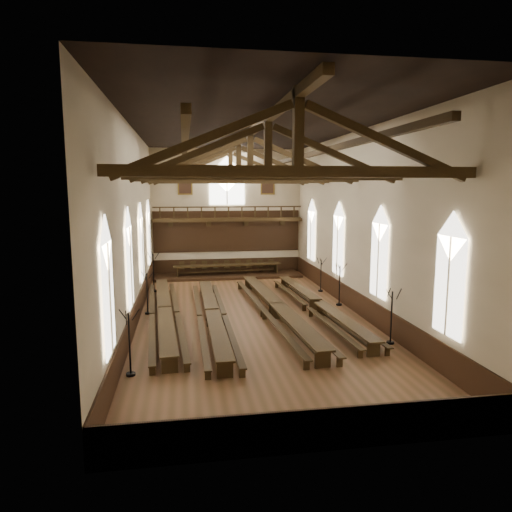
{
  "coord_description": "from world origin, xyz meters",
  "views": [
    {
      "loc": [
        -3.47,
        -23.74,
        6.9
      ],
      "look_at": [
        0.54,
        1.5,
        3.09
      ],
      "focal_mm": 32.0,
      "sensor_mm": 36.0,
      "label": 1
    }
  ],
  "objects_px": {
    "candelabrum_left_far": "(154,280)",
    "candelabrum_right_far": "(321,281)",
    "refectory_row_c": "(276,307)",
    "high_table": "(228,266)",
    "refectory_row_d": "(318,304)",
    "candelabrum_left_near": "(130,356)",
    "candelabrum_right_mid": "(339,293)",
    "dais": "(228,275)",
    "refectory_row_b": "(212,313)",
    "candelabrum_right_near": "(391,327)",
    "candelabrum_left_mid": "(147,301)",
    "refectory_row_a": "(164,311)"
  },
  "relations": [
    {
      "from": "high_table",
      "to": "candelabrum_left_far",
      "type": "height_order",
      "value": "candelabrum_left_far"
    },
    {
      "from": "candelabrum_left_near",
      "to": "candelabrum_right_mid",
      "type": "bearing_deg",
      "value": 37.91
    },
    {
      "from": "dais",
      "to": "candelabrum_left_far",
      "type": "distance_m",
      "value": 7.04
    },
    {
      "from": "refectory_row_a",
      "to": "high_table",
      "type": "height_order",
      "value": "high_table"
    },
    {
      "from": "refectory_row_c",
      "to": "candelabrum_right_mid",
      "type": "height_order",
      "value": "candelabrum_right_mid"
    },
    {
      "from": "candelabrum_left_near",
      "to": "candelabrum_left_far",
      "type": "bearing_deg",
      "value": 90.0
    },
    {
      "from": "refectory_row_b",
      "to": "refectory_row_c",
      "type": "xyz_separation_m",
      "value": [
        3.45,
        0.58,
        0.04
      ]
    },
    {
      "from": "high_table",
      "to": "candelabrum_left_far",
      "type": "bearing_deg",
      "value": -140.71
    },
    {
      "from": "refectory_row_a",
      "to": "dais",
      "type": "xyz_separation_m",
      "value": [
        4.46,
        11.57,
        -0.47
      ]
    },
    {
      "from": "candelabrum_right_mid",
      "to": "refectory_row_c",
      "type": "bearing_deg",
      "value": -155.44
    },
    {
      "from": "candelabrum_left_far",
      "to": "candelabrum_left_near",
      "type": "bearing_deg",
      "value": -90.0
    },
    {
      "from": "refectory_row_b",
      "to": "dais",
      "type": "height_order",
      "value": "refectory_row_b"
    },
    {
      "from": "candelabrum_right_mid",
      "to": "dais",
      "type": "bearing_deg",
      "value": 119.95
    },
    {
      "from": "dais",
      "to": "high_table",
      "type": "xyz_separation_m",
      "value": [
        0.0,
        -0.0,
        0.77
      ]
    },
    {
      "from": "candelabrum_right_mid",
      "to": "candelabrum_right_near",
      "type": "bearing_deg",
      "value": -90.0
    },
    {
      "from": "candelabrum_left_mid",
      "to": "refectory_row_d",
      "type": "bearing_deg",
      "value": -7.96
    },
    {
      "from": "refectory_row_b",
      "to": "candelabrum_right_mid",
      "type": "height_order",
      "value": "candelabrum_right_mid"
    },
    {
      "from": "candelabrum_right_far",
      "to": "high_table",
      "type": "bearing_deg",
      "value": 132.83
    },
    {
      "from": "refectory_row_d",
      "to": "refectory_row_c",
      "type": "bearing_deg",
      "value": -169.24
    },
    {
      "from": "high_table",
      "to": "candelabrum_right_far",
      "type": "xyz_separation_m",
      "value": [
        5.68,
        -6.13,
        -0.16
      ]
    },
    {
      "from": "candelabrum_right_near",
      "to": "candelabrum_right_mid",
      "type": "xyz_separation_m",
      "value": [
        0.0,
        6.86,
        -0.0
      ]
    },
    {
      "from": "high_table",
      "to": "candelabrum_right_mid",
      "type": "height_order",
      "value": "candelabrum_right_mid"
    },
    {
      "from": "dais",
      "to": "candelabrum_right_far",
      "type": "bearing_deg",
      "value": -47.17
    },
    {
      "from": "refectory_row_b",
      "to": "dais",
      "type": "xyz_separation_m",
      "value": [
        2.01,
        12.37,
        -0.46
      ]
    },
    {
      "from": "candelabrum_left_mid",
      "to": "refectory_row_c",
      "type": "bearing_deg",
      "value": -14.54
    },
    {
      "from": "refectory_row_d",
      "to": "candelabrum_right_near",
      "type": "xyz_separation_m",
      "value": [
        1.76,
        -5.39,
        0.24
      ]
    },
    {
      "from": "refectory_row_b",
      "to": "candelabrum_left_mid",
      "type": "distance_m",
      "value": 4.14
    },
    {
      "from": "refectory_row_d",
      "to": "candelabrum_left_far",
      "type": "bearing_deg",
      "value": 143.59
    },
    {
      "from": "high_table",
      "to": "candelabrum_left_mid",
      "type": "relative_size",
      "value": 3.52
    },
    {
      "from": "dais",
      "to": "high_table",
      "type": "height_order",
      "value": "high_table"
    },
    {
      "from": "candelabrum_left_mid",
      "to": "candelabrum_left_far",
      "type": "bearing_deg",
      "value": 90.0
    },
    {
      "from": "refectory_row_b",
      "to": "refectory_row_d",
      "type": "distance_m",
      "value": 6.02
    },
    {
      "from": "refectory_row_d",
      "to": "high_table",
      "type": "distance_m",
      "value": 11.99
    },
    {
      "from": "candelabrum_left_far",
      "to": "candelabrum_right_mid",
      "type": "bearing_deg",
      "value": -26.03
    },
    {
      "from": "refectory_row_c",
      "to": "dais",
      "type": "distance_m",
      "value": 11.89
    },
    {
      "from": "high_table",
      "to": "candelabrum_left_mid",
      "type": "height_order",
      "value": "candelabrum_left_mid"
    },
    {
      "from": "refectory_row_c",
      "to": "candelabrum_left_far",
      "type": "height_order",
      "value": "candelabrum_left_far"
    },
    {
      "from": "refectory_row_a",
      "to": "candelabrum_left_near",
      "type": "bearing_deg",
      "value": -97.9
    },
    {
      "from": "refectory_row_b",
      "to": "high_table",
      "type": "distance_m",
      "value": 12.54
    },
    {
      "from": "refectory_row_c",
      "to": "candelabrum_left_mid",
      "type": "xyz_separation_m",
      "value": [
        -6.86,
        1.78,
        0.14
      ]
    },
    {
      "from": "refectory_row_d",
      "to": "candelabrum_right_far",
      "type": "xyz_separation_m",
      "value": [
        1.76,
        5.19,
        0.16
      ]
    },
    {
      "from": "refectory_row_c",
      "to": "high_table",
      "type": "distance_m",
      "value": 11.88
    },
    {
      "from": "refectory_row_a",
      "to": "candelabrum_right_far",
      "type": "distance_m",
      "value": 11.51
    },
    {
      "from": "refectory_row_c",
      "to": "refectory_row_d",
      "type": "height_order",
      "value": "refectory_row_c"
    },
    {
      "from": "dais",
      "to": "candelabrum_left_mid",
      "type": "xyz_separation_m",
      "value": [
        -5.42,
        -10.02,
        0.64
      ]
    },
    {
      "from": "dais",
      "to": "candelabrum_right_near",
      "type": "distance_m",
      "value": 17.66
    },
    {
      "from": "refectory_row_a",
      "to": "candelabrum_right_mid",
      "type": "xyz_separation_m",
      "value": [
        10.14,
        1.71,
        0.2
      ]
    },
    {
      "from": "refectory_row_a",
      "to": "candelabrum_right_far",
      "type": "height_order",
      "value": "candelabrum_right_far"
    },
    {
      "from": "refectory_row_c",
      "to": "high_table",
      "type": "bearing_deg",
      "value": 96.94
    },
    {
      "from": "candelabrum_left_far",
      "to": "candelabrum_right_far",
      "type": "xyz_separation_m",
      "value": [
        11.1,
        -1.69,
        -0.13
      ]
    }
  ]
}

